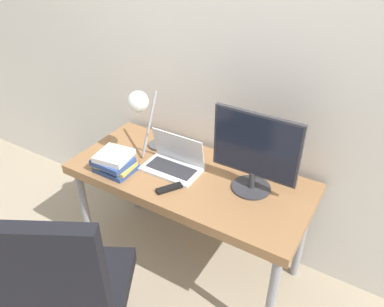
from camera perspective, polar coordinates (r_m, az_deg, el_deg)
name	(u,v)px	position (r m, az deg, el deg)	size (l,w,h in m)	color
ground_plane	(163,293)	(2.56, -4.40, -20.45)	(12.00, 12.00, 0.00)	tan
wall_back	(223,63)	(2.25, 4.75, 13.52)	(8.00, 0.05, 2.60)	silver
desk	(189,184)	(2.26, -0.46, -4.63)	(1.45, 0.64, 0.74)	#996B42
laptop	(174,162)	(2.24, -2.82, -1.33)	(0.35, 0.21, 0.22)	silver
monitor	(255,151)	(2.00, 9.60, 0.39)	(0.48, 0.22, 0.47)	#333338
desk_lamp	(142,109)	(2.22, -7.65, 6.71)	(0.14, 0.31, 0.46)	#4C4C51
office_chair	(69,289)	(1.91, -18.28, -19.06)	(0.66, 0.67, 1.10)	black
book_stack	(114,162)	(2.27, -11.74, -1.33)	(0.23, 0.21, 0.12)	#334C8C
tv_remote	(169,188)	(2.10, -3.49, -5.31)	(0.12, 0.15, 0.02)	black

